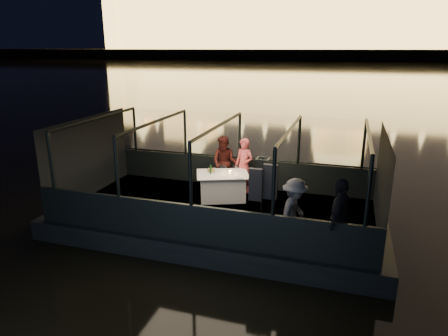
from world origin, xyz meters
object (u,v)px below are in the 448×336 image
(person_man_maroon, at_px, (224,165))
(passenger_stripe, at_px, (294,210))
(person_woman_coral, at_px, (244,168))
(dining_table_central, at_px, (223,186))
(wine_bottle, at_px, (211,169))
(chair_port_right, at_px, (238,179))
(coat_stand, at_px, (262,200))
(passenger_dark, at_px, (339,219))
(chair_port_left, at_px, (219,179))

(person_man_maroon, xyz_separation_m, passenger_stripe, (2.56, -3.12, 0.10))
(person_woman_coral, relative_size, passenger_stripe, 1.06)
(dining_table_central, distance_m, wine_bottle, 0.63)
(person_man_maroon, height_order, wine_bottle, person_man_maroon)
(chair_port_right, bearing_deg, dining_table_central, -111.65)
(coat_stand, xyz_separation_m, passenger_stripe, (0.77, -0.22, -0.05))
(dining_table_central, xyz_separation_m, coat_stand, (1.57, -2.01, 0.51))
(person_man_maroon, distance_m, passenger_dark, 4.84)
(chair_port_right, height_order, person_woman_coral, person_woman_coral)
(dining_table_central, height_order, passenger_dark, passenger_dark)
(passenger_dark, relative_size, wine_bottle, 6.25)
(wine_bottle, bearing_deg, coat_stand, -45.35)
(dining_table_central, bearing_deg, passenger_stripe, -43.72)
(wine_bottle, bearing_deg, passenger_stripe, -38.76)
(chair_port_left, xyz_separation_m, person_woman_coral, (0.67, 0.32, 0.30))
(person_man_maroon, bearing_deg, coat_stand, -54.96)
(coat_stand, xyz_separation_m, person_man_maroon, (-1.79, 2.90, -0.15))
(chair_port_right, distance_m, person_man_maroon, 0.64)
(coat_stand, bearing_deg, wine_bottle, 134.65)
(passenger_stripe, xyz_separation_m, passenger_dark, (0.94, -0.23, 0.00))
(coat_stand, bearing_deg, passenger_stripe, -16.09)
(chair_port_right, relative_size, coat_stand, 0.41)
(passenger_stripe, height_order, wine_bottle, passenger_stripe)
(person_man_maroon, distance_m, passenger_stripe, 4.04)
(chair_port_right, height_order, passenger_dark, passenger_dark)
(chair_port_left, relative_size, wine_bottle, 2.92)
(chair_port_right, xyz_separation_m, person_man_maroon, (-0.50, 0.28, 0.30))
(passenger_stripe, bearing_deg, person_man_maroon, 50.30)
(chair_port_left, distance_m, passenger_dark, 4.58)
(wine_bottle, bearing_deg, person_woman_coral, 49.25)
(coat_stand, distance_m, passenger_stripe, 0.80)
(dining_table_central, bearing_deg, person_man_maroon, 103.99)
(chair_port_left, bearing_deg, passenger_stripe, -23.04)
(chair_port_right, height_order, passenger_stripe, passenger_stripe)
(dining_table_central, height_order, wine_bottle, wine_bottle)
(dining_table_central, xyz_separation_m, passenger_dark, (3.27, -2.46, 0.47))
(dining_table_central, height_order, coat_stand, coat_stand)
(coat_stand, bearing_deg, person_man_maroon, 121.64)
(chair_port_right, distance_m, coat_stand, 2.96)
(coat_stand, xyz_separation_m, passenger_dark, (1.71, -0.45, -0.05))
(person_man_maroon, bearing_deg, passenger_stripe, -47.30)
(passenger_dark, distance_m, wine_bottle, 4.30)
(chair_port_right, xyz_separation_m, coat_stand, (1.29, -2.62, 0.45))
(person_man_maroon, xyz_separation_m, passenger_dark, (3.50, -3.35, 0.10))
(chair_port_left, xyz_separation_m, coat_stand, (1.81, -2.46, 0.45))
(passenger_dark, bearing_deg, chair_port_right, -119.95)
(chair_port_right, relative_size, person_man_maroon, 0.48)
(coat_stand, relative_size, passenger_stripe, 1.24)
(chair_port_left, distance_m, wine_bottle, 0.72)
(coat_stand, bearing_deg, dining_table_central, 127.91)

